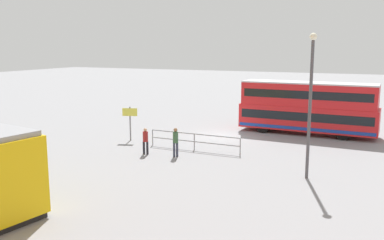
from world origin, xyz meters
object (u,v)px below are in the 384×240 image
at_px(pedestrian_near_railing, 145,139).
at_px(pedestrian_crossing, 176,140).
at_px(street_lamp, 310,96).
at_px(info_sign, 130,117).
at_px(double_decker_bus, 307,108).

height_order(pedestrian_near_railing, pedestrian_crossing, pedestrian_crossing).
height_order(pedestrian_near_railing, street_lamp, street_lamp).
distance_m(pedestrian_near_railing, street_lamp, 10.38).
distance_m(pedestrian_near_railing, info_sign, 4.23).
relative_size(info_sign, street_lamp, 0.33).
relative_size(pedestrian_crossing, street_lamp, 0.25).
height_order(double_decker_bus, pedestrian_near_railing, double_decker_bus).
distance_m(pedestrian_crossing, info_sign, 5.65).
distance_m(double_decker_bus, info_sign, 13.25).
relative_size(pedestrian_near_railing, street_lamp, 0.23).
distance_m(double_decker_bus, pedestrian_crossing, 11.85).
xyz_separation_m(pedestrian_crossing, info_sign, (4.92, -2.71, 0.63)).
height_order(double_decker_bus, pedestrian_crossing, double_decker_bus).
height_order(double_decker_bus, street_lamp, street_lamp).
relative_size(double_decker_bus, pedestrian_near_railing, 6.15).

